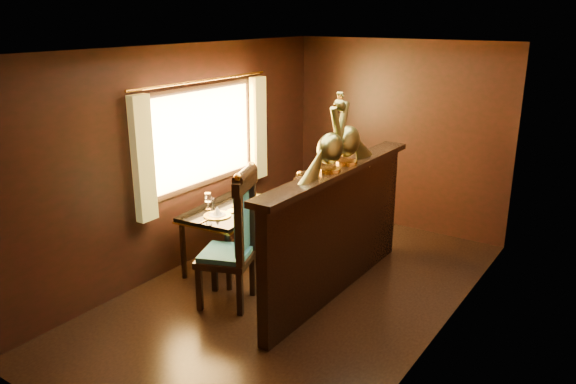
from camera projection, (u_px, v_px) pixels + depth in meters
The scene contains 8 objects.
ground at pixel (295, 294), 5.86m from camera, with size 5.00×5.00×0.00m, color black.
room_shell at pixel (289, 145), 5.44m from camera, with size 3.04×5.04×2.52m.
partition at pixel (337, 229), 5.71m from camera, with size 0.26×2.70×1.36m.
dining_table at pixel (232, 213), 6.36m from camera, with size 0.86×1.28×0.91m.
chair_left at pixel (238, 235), 5.45m from camera, with size 0.67×0.68×1.43m.
chair_right at pixel (305, 214), 6.42m from camera, with size 0.49×0.51×1.18m.
peacock_left at pixel (331, 135), 5.25m from camera, with size 0.23×0.61×0.72m, color #1A4F32, non-canonical shape.
peacock_right at pixel (348, 128), 5.52m from camera, with size 0.23×0.63×0.74m, color #1A4F32, non-canonical shape.
Camera 1 is at (2.88, -4.40, 2.80)m, focal length 35.00 mm.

